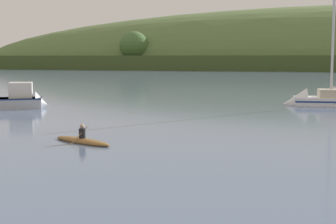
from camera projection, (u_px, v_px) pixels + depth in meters
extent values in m
cube|color=#3C4E24|center=(292.00, 62.00, 176.09)|extent=(437.55, 102.24, 4.60)
sphere|color=#476B38|center=(134.00, 46.00, 179.44)|extent=(10.32, 10.32, 10.32)
cone|color=white|center=(294.00, 104.00, 43.42)|extent=(2.56, 3.15, 2.80)
cylinder|color=silver|center=(333.00, 29.00, 42.26)|extent=(0.20, 0.20, 11.59)
cube|color=#ADB2BC|center=(5.00, 105.00, 40.40)|extent=(6.16, 5.19, 1.15)
cone|color=#ADB2BC|center=(42.00, 104.00, 41.02)|extent=(1.95, 2.31, 2.18)
cube|color=navy|center=(5.00, 99.00, 40.34)|extent=(6.18, 5.23, 0.08)
cube|color=silver|center=(21.00, 90.00, 40.54)|extent=(2.46, 2.44, 1.26)
cube|color=#192833|center=(31.00, 88.00, 40.70)|extent=(0.89, 1.32, 0.70)
ellipsoid|color=brown|center=(82.00, 141.00, 24.12)|extent=(3.86, 2.05, 0.30)
cylinder|color=black|center=(82.00, 134.00, 24.08)|extent=(0.41, 0.41, 0.55)
sphere|color=tan|center=(82.00, 126.00, 24.04)|extent=(0.22, 0.22, 0.22)
cylinder|color=olive|center=(78.00, 137.00, 23.76)|extent=(0.47, 1.18, 0.89)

